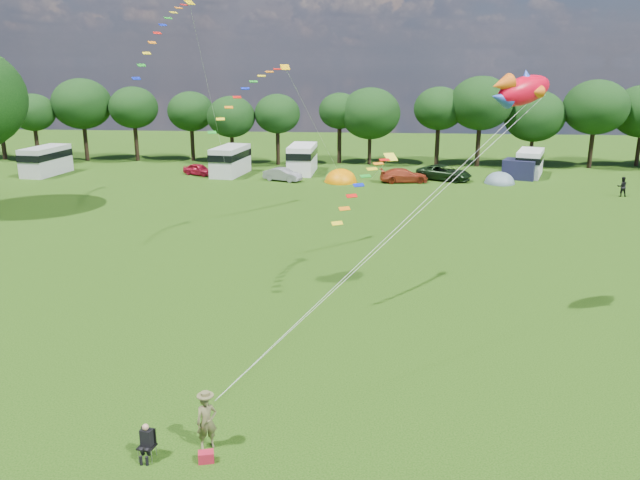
# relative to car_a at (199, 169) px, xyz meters

# --- Properties ---
(ground_plane) EXTENTS (180.00, 180.00, 0.00)m
(ground_plane) POSITION_rel_car_a_xyz_m (16.49, -46.25, -0.61)
(ground_plane) COLOR black
(ground_plane) RESTS_ON ground
(tree_line) EXTENTS (102.98, 10.98, 10.27)m
(tree_line) POSITION_rel_car_a_xyz_m (21.79, 8.74, 5.74)
(tree_line) COLOR black
(tree_line) RESTS_ON ground
(car_a) EXTENTS (3.94, 2.86, 1.22)m
(car_a) POSITION_rel_car_a_xyz_m (0.00, 0.00, 0.00)
(car_a) COLOR #B3132F
(car_a) RESTS_ON ground
(car_b) EXTENTS (3.99, 2.64, 1.32)m
(car_b) POSITION_rel_car_a_xyz_m (9.50, -2.62, 0.05)
(car_b) COLOR gray
(car_b) RESTS_ON ground
(car_c) EXTENTS (4.90, 2.63, 1.40)m
(car_c) POSITION_rel_car_a_xyz_m (21.81, -2.29, 0.09)
(car_c) COLOR #A2351A
(car_c) RESTS_ON ground
(car_d) EXTENTS (6.20, 4.68, 1.54)m
(car_d) POSITION_rel_car_a_xyz_m (26.00, -0.69, 0.16)
(car_d) COLOR black
(car_d) RESTS_ON ground
(campervan_a) EXTENTS (3.24, 6.37, 3.00)m
(campervan_a) POSITION_rel_car_a_xyz_m (-16.48, -1.11, 1.00)
(campervan_a) COLOR #B9B9BB
(campervan_a) RESTS_ON ground
(campervan_b) EXTENTS (3.44, 6.50, 3.04)m
(campervan_b) POSITION_rel_car_a_xyz_m (3.36, 0.55, 1.02)
(campervan_b) COLOR silver
(campervan_b) RESTS_ON ground
(campervan_c) EXTENTS (2.78, 6.31, 3.07)m
(campervan_c) POSITION_rel_car_a_xyz_m (10.94, 2.45, 1.04)
(campervan_c) COLOR white
(campervan_c) RESTS_ON ground
(campervan_d) EXTENTS (4.07, 6.13, 2.77)m
(campervan_d) POSITION_rel_car_a_xyz_m (35.30, 2.58, 0.88)
(campervan_d) COLOR white
(campervan_d) RESTS_ON ground
(tent_orange) EXTENTS (3.37, 3.69, 2.64)m
(tent_orange) POSITION_rel_car_a_xyz_m (15.45, -2.61, -0.59)
(tent_orange) COLOR orange
(tent_orange) RESTS_ON ground
(tent_greyblue) EXTENTS (3.06, 3.35, 2.28)m
(tent_greyblue) POSITION_rel_car_a_xyz_m (31.41, -1.98, -0.59)
(tent_greyblue) COLOR slate
(tent_greyblue) RESTS_ON ground
(awning_navy) EXTENTS (3.95, 3.63, 2.00)m
(awning_navy) POSITION_rel_car_a_xyz_m (33.94, 0.88, 0.39)
(awning_navy) COLOR #1A1A35
(awning_navy) RESTS_ON ground
(kite_flyer) EXTENTS (0.77, 0.67, 1.79)m
(kite_flyer) POSITION_rel_car_a_xyz_m (13.83, -48.36, 0.28)
(kite_flyer) COLOR brown
(kite_flyer) RESTS_ON ground
(camp_chair) EXTENTS (0.57, 0.57, 1.20)m
(camp_chair) POSITION_rel_car_a_xyz_m (12.15, -49.08, 0.10)
(camp_chair) COLOR #99999E
(camp_chair) RESTS_ON ground
(kite_bag) EXTENTS (0.54, 0.43, 0.34)m
(kite_bag) POSITION_rel_car_a_xyz_m (13.98, -49.11, -0.44)
(kite_bag) COLOR #A4162B
(kite_bag) RESTS_ON ground
(fish_kite) EXTENTS (3.34, 2.63, 1.83)m
(fish_kite) POSITION_rel_car_a_xyz_m (24.94, -37.24, 9.94)
(fish_kite) COLOR red
(fish_kite) RESTS_ON ground
(streamer_kite_a) EXTENTS (3.41, 5.71, 5.81)m
(streamer_kite_a) POSITION_rel_car_a_xyz_m (3.42, -18.00, 13.65)
(streamer_kite_a) COLOR #CEAB06
(streamer_kite_a) RESTS_ON ground
(streamer_kite_b) EXTENTS (4.22, 4.51, 3.77)m
(streamer_kite_b) POSITION_rel_car_a_xyz_m (11.76, -27.87, 9.72)
(streamer_kite_b) COLOR #FFB408
(streamer_kite_b) RESTS_ON ground
(streamer_kite_c) EXTENTS (3.20, 4.91, 2.81)m
(streamer_kite_c) POSITION_rel_car_a_xyz_m (18.65, -34.15, 5.57)
(streamer_kite_c) COLOR yellow
(streamer_kite_c) RESTS_ON ground
(walker_a) EXTENTS (0.88, 0.55, 1.81)m
(walker_a) POSITION_rel_car_a_xyz_m (41.19, -7.52, 0.29)
(walker_a) COLOR black
(walker_a) RESTS_ON ground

